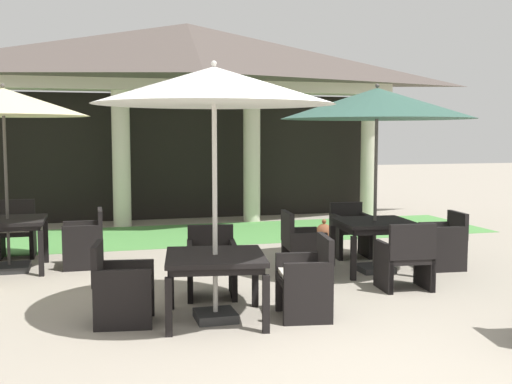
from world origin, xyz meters
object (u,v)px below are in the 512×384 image
at_px(patio_chair_mid_right_north, 350,231).
at_px(patio_chair_mid_right_west, 301,245).
at_px(patio_table_mid_left, 8,225).
at_px(patio_umbrella_far_back, 214,88).
at_px(patio_chair_mid_right_south, 406,259).
at_px(terracotta_urn, 324,234).
at_px(patio_chair_mid_right_east, 444,241).
at_px(patio_chair_far_back_west, 121,287).
at_px(patio_table_far_back, 215,263).
at_px(patio_chair_far_back_north, 211,263).
at_px(patio_table_mid_right, 375,227).
at_px(patio_umbrella_mid_left, 3,104).
at_px(patio_umbrella_mid_right, 377,105).
at_px(patio_chair_mid_left_north, 17,232).
at_px(patio_chair_far_back_east, 307,279).
at_px(patio_chair_mid_left_east, 85,240).

distance_m(patio_chair_mid_right_north, patio_chair_mid_right_west, 1.52).
xyz_separation_m(patio_table_mid_left, patio_umbrella_far_back, (2.36, -3.10, 1.77)).
height_order(patio_chair_mid_right_south, terracotta_urn, patio_chair_mid_right_south).
relative_size(patio_chair_mid_right_east, patio_chair_far_back_west, 0.98).
relative_size(patio_chair_mid_right_west, patio_umbrella_far_back, 0.33).
relative_size(patio_table_far_back, patio_chair_far_back_north, 1.39).
bearing_deg(patio_chair_mid_right_north, patio_table_mid_right, 90.00).
relative_size(patio_umbrella_mid_left, patio_umbrella_mid_right, 0.98).
relative_size(patio_umbrella_mid_left, patio_table_mid_right, 2.39).
bearing_deg(patio_chair_far_back_north, patio_chair_mid_right_east, -161.04).
distance_m(patio_table_mid_right, patio_chair_mid_right_west, 1.10).
height_order(patio_table_mid_left, patio_chair_mid_right_east, patio_chair_mid_right_east).
bearing_deg(patio_chair_mid_left_north, patio_chair_mid_right_west, 149.71).
relative_size(patio_umbrella_far_back, terracotta_urn, 5.94).
bearing_deg(patio_umbrella_mid_left, patio_table_mid_right, -15.71).
bearing_deg(patio_table_far_back, patio_chair_mid_right_north, 44.89).
bearing_deg(patio_chair_mid_left_north, patio_chair_far_back_north, 128.74).
bearing_deg(patio_chair_far_back_north, terracotta_urn, -123.04).
bearing_deg(patio_table_mid_left, patio_chair_far_back_north, -40.44).
height_order(patio_chair_mid_left_north, patio_chair_mid_right_south, patio_chair_mid_left_north).
distance_m(patio_chair_mid_right_south, patio_chair_far_back_west, 3.55).
distance_m(patio_umbrella_far_back, terracotta_urn, 5.23).
bearing_deg(patio_chair_mid_right_west, patio_chair_far_back_west, -51.96).
xyz_separation_m(patio_chair_mid_left_north, patio_chair_mid_right_south, (4.91, -3.54, -0.00)).
bearing_deg(patio_chair_far_back_north, patio_chair_mid_left_north, -43.02).
xyz_separation_m(patio_table_mid_left, patio_chair_far_back_east, (3.32, -3.25, -0.25)).
bearing_deg(patio_chair_mid_right_east, patio_chair_mid_left_north, 72.43).
relative_size(patio_umbrella_mid_right, patio_chair_far_back_north, 3.22).
bearing_deg(patio_chair_mid_right_east, patio_chair_mid_right_west, 90.00).
bearing_deg(patio_umbrella_mid_left, patio_chair_mid_right_south, -26.79).
xyz_separation_m(patio_chair_mid_left_east, patio_chair_far_back_east, (2.27, -3.24, 0.01)).
xyz_separation_m(patio_umbrella_mid_right, patio_table_far_back, (-2.66, -1.69, -1.75)).
distance_m(patio_table_far_back, patio_chair_far_back_west, 1.00).
bearing_deg(patio_chair_mid_left_north, patio_umbrella_far_back, 120.20).
bearing_deg(patio_table_far_back, patio_table_mid_left, 127.30).
height_order(patio_table_mid_left, patio_chair_mid_left_north, patio_chair_mid_left_north).
bearing_deg(patio_table_far_back, patio_table_mid_right, 32.36).
bearing_deg(patio_chair_mid_left_east, patio_table_far_back, -156.30).
bearing_deg(patio_chair_mid_left_east, patio_chair_mid_right_north, -93.94).
relative_size(patio_chair_mid_right_east, terracotta_urn, 1.81).
relative_size(patio_umbrella_mid_left, patio_table_far_back, 2.27).
bearing_deg(patio_chair_far_back_north, patio_table_far_back, 90.00).
relative_size(patio_chair_far_back_east, patio_chair_far_back_west, 1.04).
bearing_deg(patio_umbrella_far_back, patio_table_far_back, 0.00).
distance_m(patio_umbrella_mid_left, patio_umbrella_mid_right, 5.22).
xyz_separation_m(patio_umbrella_mid_left, patio_chair_mid_right_west, (3.95, -1.31, -1.96)).
relative_size(patio_chair_mid_right_west, patio_chair_far_back_west, 1.05).
distance_m(patio_chair_mid_left_north, patio_chair_mid_right_west, 4.60).
distance_m(patio_chair_mid_left_east, patio_table_mid_right, 4.21).
distance_m(patio_chair_mid_right_east, patio_chair_mid_right_north, 1.51).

